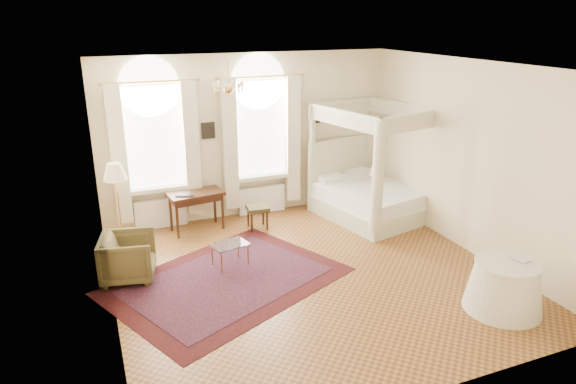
{
  "coord_description": "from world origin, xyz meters",
  "views": [
    {
      "loc": [
        -3.11,
        -6.73,
        3.99
      ],
      "look_at": [
        -0.21,
        0.4,
        1.32
      ],
      "focal_mm": 32.0,
      "sensor_mm": 36.0,
      "label": 1
    }
  ],
  "objects_px": {
    "stool": "(257,210)",
    "coffee_table": "(230,246)",
    "side_table": "(504,286)",
    "writing_desk": "(196,198)",
    "nightstand": "(373,199)",
    "canopy_bed": "(370,193)",
    "armchair": "(128,257)",
    "floor_lamp": "(115,176)"
  },
  "relations": [
    {
      "from": "side_table",
      "to": "writing_desk",
      "type": "bearing_deg",
      "value": 127.33
    },
    {
      "from": "canopy_bed",
      "to": "stool",
      "type": "xyz_separation_m",
      "value": [
        -2.36,
        0.28,
        -0.13
      ]
    },
    {
      "from": "coffee_table",
      "to": "side_table",
      "type": "relative_size",
      "value": 0.6
    },
    {
      "from": "armchair",
      "to": "stool",
      "type": "bearing_deg",
      "value": -53.15
    },
    {
      "from": "floor_lamp",
      "to": "side_table",
      "type": "relative_size",
      "value": 1.46
    },
    {
      "from": "writing_desk",
      "to": "nightstand",
      "type": "bearing_deg",
      "value": -7.19
    },
    {
      "from": "nightstand",
      "to": "stool",
      "type": "distance_m",
      "value": 2.55
    },
    {
      "from": "stool",
      "to": "canopy_bed",
      "type": "bearing_deg",
      "value": -6.83
    },
    {
      "from": "writing_desk",
      "to": "coffee_table",
      "type": "bearing_deg",
      "value": -84.16
    },
    {
      "from": "writing_desk",
      "to": "stool",
      "type": "height_order",
      "value": "writing_desk"
    },
    {
      "from": "nightstand",
      "to": "side_table",
      "type": "height_order",
      "value": "side_table"
    },
    {
      "from": "writing_desk",
      "to": "stool",
      "type": "xyz_separation_m",
      "value": [
        1.11,
        -0.37,
        -0.27
      ]
    },
    {
      "from": "armchair",
      "to": "floor_lamp",
      "type": "height_order",
      "value": "floor_lamp"
    },
    {
      "from": "canopy_bed",
      "to": "coffee_table",
      "type": "bearing_deg",
      "value": -162.35
    },
    {
      "from": "armchair",
      "to": "canopy_bed",
      "type": "bearing_deg",
      "value": -67.55
    },
    {
      "from": "stool",
      "to": "floor_lamp",
      "type": "distance_m",
      "value": 2.72
    },
    {
      "from": "writing_desk",
      "to": "stool",
      "type": "relative_size",
      "value": 2.33
    },
    {
      "from": "armchair",
      "to": "coffee_table",
      "type": "height_order",
      "value": "armchair"
    },
    {
      "from": "coffee_table",
      "to": "side_table",
      "type": "bearing_deg",
      "value": -40.51
    },
    {
      "from": "writing_desk",
      "to": "side_table",
      "type": "bearing_deg",
      "value": -52.67
    },
    {
      "from": "nightstand",
      "to": "armchair",
      "type": "distance_m",
      "value": 5.21
    },
    {
      "from": "armchair",
      "to": "floor_lamp",
      "type": "relative_size",
      "value": 0.52
    },
    {
      "from": "nightstand",
      "to": "stool",
      "type": "relative_size",
      "value": 1.28
    },
    {
      "from": "armchair",
      "to": "writing_desk",
      "type": "bearing_deg",
      "value": -30.8
    },
    {
      "from": "writing_desk",
      "to": "coffee_table",
      "type": "distance_m",
      "value": 1.74
    },
    {
      "from": "canopy_bed",
      "to": "floor_lamp",
      "type": "height_order",
      "value": "canopy_bed"
    },
    {
      "from": "stool",
      "to": "side_table",
      "type": "relative_size",
      "value": 0.43
    },
    {
      "from": "stool",
      "to": "coffee_table",
      "type": "relative_size",
      "value": 0.71
    },
    {
      "from": "nightstand",
      "to": "armchair",
      "type": "bearing_deg",
      "value": -168.1
    },
    {
      "from": "stool",
      "to": "armchair",
      "type": "distance_m",
      "value": 2.8
    },
    {
      "from": "armchair",
      "to": "side_table",
      "type": "distance_m",
      "value": 5.65
    },
    {
      "from": "floor_lamp",
      "to": "stool",
      "type": "bearing_deg",
      "value": -1.97
    },
    {
      "from": "nightstand",
      "to": "canopy_bed",
      "type": "bearing_deg",
      "value": -134.68
    },
    {
      "from": "canopy_bed",
      "to": "floor_lamp",
      "type": "xyz_separation_m",
      "value": [
        -4.91,
        0.37,
        0.83
      ]
    },
    {
      "from": "nightstand",
      "to": "stool",
      "type": "xyz_separation_m",
      "value": [
        -2.55,
        0.09,
        0.09
      ]
    },
    {
      "from": "canopy_bed",
      "to": "coffee_table",
      "type": "xyz_separation_m",
      "value": [
        -3.3,
        -1.05,
        -0.17
      ]
    },
    {
      "from": "coffee_table",
      "to": "nightstand",
      "type": "bearing_deg",
      "value": 19.57
    },
    {
      "from": "armchair",
      "to": "floor_lamp",
      "type": "bearing_deg",
      "value": 12.24
    },
    {
      "from": "coffee_table",
      "to": "floor_lamp",
      "type": "distance_m",
      "value": 2.36
    },
    {
      "from": "nightstand",
      "to": "side_table",
      "type": "distance_m",
      "value": 4.0
    },
    {
      "from": "writing_desk",
      "to": "floor_lamp",
      "type": "bearing_deg",
      "value": -168.93
    },
    {
      "from": "stool",
      "to": "armchair",
      "type": "relative_size",
      "value": 0.57
    }
  ]
}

